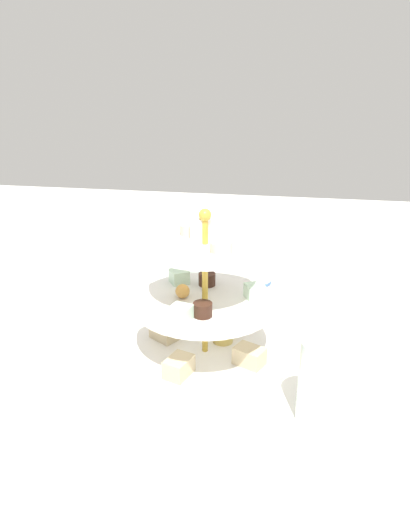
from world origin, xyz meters
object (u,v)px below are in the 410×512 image
(butter_knife_right, at_px, (348,331))
(water_glass_tall_right, at_px, (323,382))
(water_glass_short_left, at_px, (198,281))
(tiered_serving_stand, at_px, (205,314))
(butter_knife_left, at_px, (77,449))
(teacup_with_saucer, at_px, (257,291))

(butter_knife_right, bearing_deg, water_glass_tall_right, 144.97)
(water_glass_short_left, distance_m, butter_knife_right, 0.33)
(tiered_serving_stand, distance_m, water_glass_short_left, 0.24)
(tiered_serving_stand, xyz_separation_m, butter_knife_right, (0.13, -0.25, -0.08))
(water_glass_short_left, distance_m, butter_knife_left, 0.49)
(tiered_serving_stand, bearing_deg, teacup_with_saucer, -17.24)
(teacup_with_saucer, relative_size, butter_knife_right, 0.53)
(butter_knife_right, bearing_deg, tiered_serving_stand, 95.34)
(tiered_serving_stand, distance_m, teacup_with_saucer, 0.25)
(water_glass_tall_right, distance_m, water_glass_short_left, 0.44)
(tiered_serving_stand, relative_size, water_glass_short_left, 3.69)
(teacup_with_saucer, height_order, butter_knife_right, teacup_with_saucer)
(water_glass_tall_right, height_order, teacup_with_saucer, water_glass_tall_right)
(teacup_with_saucer, xyz_separation_m, butter_knife_right, (-0.11, -0.18, -0.02))
(water_glass_tall_right, relative_size, teacup_with_saucer, 1.40)
(water_glass_tall_right, bearing_deg, butter_knife_left, 110.44)
(water_glass_tall_right, relative_size, water_glass_short_left, 1.60)
(water_glass_tall_right, xyz_separation_m, teacup_with_saucer, (0.37, 0.12, -0.04))
(water_glass_tall_right, height_order, water_glass_short_left, water_glass_tall_right)
(butter_knife_left, height_order, butter_knife_right, same)
(teacup_with_saucer, distance_m, butter_knife_right, 0.21)
(water_glass_tall_right, height_order, butter_knife_left, water_glass_tall_right)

